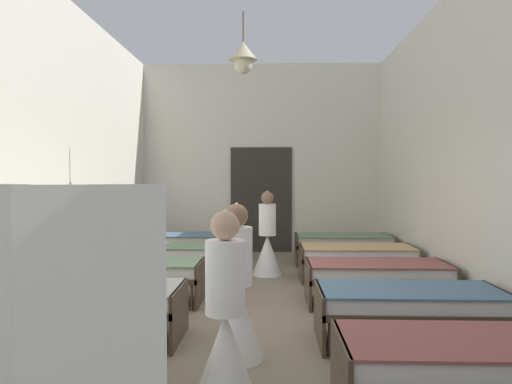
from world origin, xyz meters
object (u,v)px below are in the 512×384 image
bed_right_row_1 (472,357)px  bed_right_row_5 (343,242)px  bed_left_row_4 (159,253)px  bed_left_row_1 (14,351)px  nurse_mid_aisle (225,336)px  nurse_near_aisle (267,245)px  bed_right_row_2 (410,302)px  bed_left_row_2 (92,299)px  bed_left_row_3 (133,270)px  bed_right_row_4 (357,254)px  bed_left_row_5 (177,241)px  nurse_far_aisle (237,303)px  bed_right_row_3 (377,272)px

bed_right_row_1 → bed_right_row_5: (0.00, 5.79, 0.00)m
bed_right_row_1 → bed_left_row_4: bearing=127.4°
bed_left_row_1 → nurse_mid_aisle: bearing=4.4°
bed_right_row_5 → nurse_near_aisle: size_ratio=1.28×
bed_left_row_4 → bed_right_row_2: bearing=-41.1°
bed_right_row_1 → bed_left_row_2: size_ratio=1.00×
nurse_near_aisle → nurse_mid_aisle: bearing=3.4°
bed_right_row_1 → bed_left_row_3: 4.41m
bed_right_row_1 → nurse_mid_aisle: size_ratio=1.28×
bed_left_row_3 → bed_right_row_1: bearing=-41.1°
bed_right_row_2 → bed_left_row_3: 3.62m
bed_left_row_2 → nurse_near_aisle: bearing=60.6°
nurse_near_aisle → bed_left_row_2: bearing=-22.5°
bed_left_row_2 → bed_right_row_4: (3.32, 2.90, 0.00)m
bed_right_row_2 → bed_left_row_4: (-3.32, 2.90, 0.00)m
bed_left_row_2 → bed_right_row_5: same height
bed_right_row_4 → nurse_mid_aisle: nurse_mid_aisle is taller
bed_right_row_1 → bed_right_row_4: size_ratio=1.00×
bed_left_row_1 → bed_left_row_5: bearing=90.0°
bed_right_row_2 → bed_right_row_4: 2.90m
bed_left_row_1 → bed_left_row_5: 5.79m
bed_left_row_1 → nurse_far_aisle: nurse_far_aisle is taller
bed_right_row_1 → bed_left_row_3: same height
bed_right_row_2 → bed_left_row_5: bearing=127.4°
bed_left_row_3 → bed_right_row_5: same height
bed_right_row_3 → nurse_near_aisle: bearing=129.8°
bed_left_row_5 → nurse_mid_aisle: 5.88m
bed_right_row_4 → nurse_near_aisle: size_ratio=1.28×
bed_right_row_1 → nurse_near_aisle: 4.93m
bed_left_row_3 → bed_left_row_5: size_ratio=1.00×
bed_left_row_4 → bed_right_row_5: (3.32, 1.45, 0.00)m
bed_left_row_1 → nurse_far_aisle: size_ratio=1.28×
bed_left_row_2 → nurse_mid_aisle: 2.04m
bed_left_row_4 → bed_left_row_3: bearing=-90.0°
bed_left_row_2 → bed_right_row_4: 4.41m
nurse_far_aisle → bed_right_row_4: bearing=77.4°
bed_left_row_2 → bed_right_row_3: same height
nurse_near_aisle → nurse_far_aisle: 3.68m
bed_right_row_3 → nurse_far_aisle: bearing=-133.1°
bed_left_row_5 → bed_left_row_1: bearing=-90.0°
bed_left_row_1 → bed_right_row_3: same height
bed_left_row_2 → bed_right_row_2: same height
nurse_mid_aisle → bed_right_row_3: bearing=-39.8°
bed_left_row_5 → nurse_far_aisle: nurse_far_aisle is taller
bed_left_row_5 → bed_left_row_4: bearing=-90.0°
bed_left_row_2 → bed_left_row_3: same height
bed_right_row_4 → nurse_far_aisle: (-1.76, -3.33, 0.09)m
bed_right_row_4 → bed_left_row_5: (-3.32, 1.45, 0.00)m
bed_right_row_3 → bed_left_row_4: same height
bed_left_row_2 → bed_right_row_4: size_ratio=1.00×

